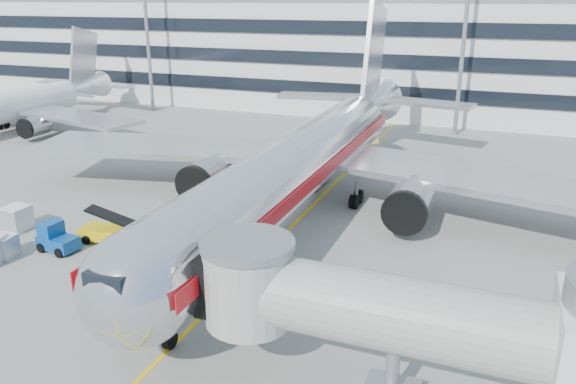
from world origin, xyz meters
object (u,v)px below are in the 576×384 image
(baggage_tug, at_px, (56,238))
(ramp_worker, at_px, (132,258))
(main_jet, at_px, (309,158))
(cargo_container_right, at_px, (17,218))
(belt_loader, at_px, (116,232))
(cargo_container_front, at_px, (4,247))

(baggage_tug, relative_size, ramp_worker, 1.43)
(main_jet, bearing_deg, cargo_container_right, -147.69)
(main_jet, relative_size, belt_loader, 9.93)
(cargo_container_front, distance_m, ramp_worker, 9.00)
(ramp_worker, bearing_deg, belt_loader, 101.97)
(baggage_tug, bearing_deg, ramp_worker, -7.06)
(cargo_container_front, bearing_deg, ramp_worker, 7.78)
(belt_loader, relative_size, cargo_container_right, 2.92)
(main_jet, relative_size, ramp_worker, 26.66)
(cargo_container_front, bearing_deg, belt_loader, 41.95)
(main_jet, bearing_deg, baggage_tug, -134.58)
(cargo_container_right, xyz_separation_m, cargo_container_front, (2.76, -3.71, -0.15))
(belt_loader, height_order, cargo_container_right, belt_loader)
(cargo_container_front, bearing_deg, cargo_container_right, 126.64)
(main_jet, relative_size, baggage_tug, 18.64)
(cargo_container_right, height_order, ramp_worker, ramp_worker)
(cargo_container_right, bearing_deg, belt_loader, 6.29)
(baggage_tug, xyz_separation_m, ramp_worker, (6.54, -0.81, 0.11))
(belt_loader, distance_m, cargo_container_front, 6.85)
(baggage_tug, xyz_separation_m, cargo_container_front, (-2.37, -2.03, -0.11))
(main_jet, xyz_separation_m, baggage_tug, (-12.90, -13.09, -3.39))
(main_jet, height_order, cargo_container_right, main_jet)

